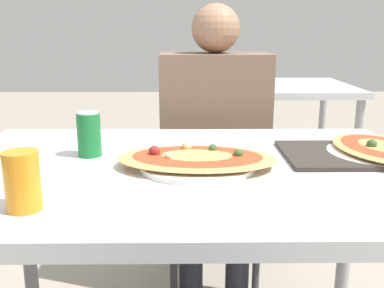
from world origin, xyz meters
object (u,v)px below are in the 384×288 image
object	(u,v)px
chair_far_seated	(212,174)
pizza_main	(197,160)
drink_glass	(22,181)
pizza_second	(380,150)
person_seated	(215,132)
soda_can	(89,134)
dining_table	(187,192)

from	to	relation	value
chair_far_seated	pizza_main	world-z (taller)	chair_far_seated
drink_glass	pizza_second	bearing A→B (deg)	23.22
person_seated	pizza_main	world-z (taller)	person_seated
pizza_second	pizza_main	bearing A→B (deg)	-169.69
pizza_main	pizza_second	bearing A→B (deg)	10.31
pizza_main	pizza_second	size ratio (longest dim) A/B	1.14
person_seated	soda_can	size ratio (longest dim) A/B	9.78
drink_glass	pizza_second	distance (m)	0.95
dining_table	person_seated	size ratio (longest dim) A/B	1.05
chair_far_seated	dining_table	bearing A→B (deg)	81.62
pizza_second	dining_table	bearing A→B (deg)	-171.57
person_seated	drink_glass	bearing A→B (deg)	65.23
pizza_main	soda_can	distance (m)	0.32
soda_can	person_seated	bearing A→B (deg)	55.18
dining_table	drink_glass	xyz separation A→B (m)	(-0.32, -0.29, 0.13)
pizza_main	drink_glass	distance (m)	0.45
chair_far_seated	person_seated	world-z (taller)	person_seated
pizza_main	soda_can	world-z (taller)	soda_can
dining_table	person_seated	bearing A→B (deg)	80.21
drink_glass	chair_far_seated	bearing A→B (deg)	67.58
dining_table	person_seated	distance (m)	0.67
soda_can	pizza_second	size ratio (longest dim) A/B	0.33
dining_table	pizza_main	world-z (taller)	pizza_main
pizza_second	person_seated	bearing A→B (deg)	126.72
chair_far_seated	drink_glass	size ratio (longest dim) A/B	7.35
chair_far_seated	pizza_second	bearing A→B (deg)	121.98
dining_table	pizza_main	bearing A→B (deg)	-28.06
chair_far_seated	pizza_main	size ratio (longest dim) A/B	2.06
drink_glass	pizza_second	world-z (taller)	drink_glass
pizza_main	pizza_second	world-z (taller)	pizza_second
pizza_main	drink_glass	size ratio (longest dim) A/B	3.57
dining_table	pizza_second	distance (m)	0.56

